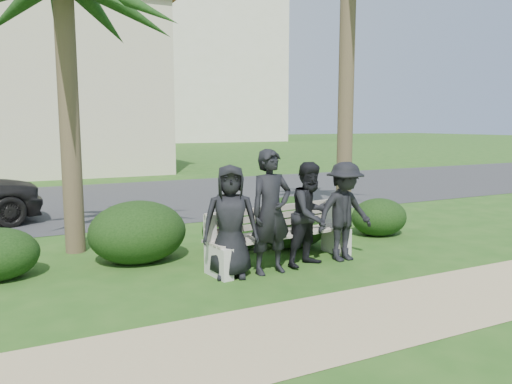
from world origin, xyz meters
TOP-DOWN VIEW (x-y plane):
  - ground at (0.00, 0.00)m, footprint 160.00×160.00m
  - footpath at (0.00, -1.80)m, footprint 30.00×1.60m
  - asphalt_street at (0.00, 8.00)m, footprint 160.00×8.00m
  - stucco_bldg_right at (-1.00, 18.00)m, footprint 8.40×8.40m
  - hotel_tower at (14.00, 55.00)m, footprint 26.00×18.00m
  - park_bench at (0.38, 0.47)m, footprint 2.46×0.88m
  - man_a at (-0.56, 0.20)m, footprint 0.88×0.72m
  - man_b at (0.02, 0.11)m, footprint 0.67×0.46m
  - man_c at (0.72, 0.18)m, footprint 0.89×0.77m
  - man_d at (1.34, 0.19)m, footprint 1.01×0.60m
  - hedge_b at (-1.52, 1.56)m, footprint 1.49×1.23m
  - hedge_c at (0.09, 1.54)m, footprint 1.11×0.92m
  - hedge_e at (1.07, 1.31)m, footprint 1.38×1.14m
  - hedge_f at (3.02, 1.35)m, footprint 1.11×0.92m

SIDE VIEW (x-z plane):
  - ground at x=0.00m, z-range 0.00..0.00m
  - footpath at x=0.00m, z-range -0.01..0.01m
  - asphalt_street at x=0.00m, z-range -0.01..0.01m
  - hedge_f at x=3.02m, z-range 0.00..0.72m
  - hedge_c at x=0.09m, z-range 0.00..0.72m
  - park_bench at x=0.38m, z-range -0.04..0.79m
  - hedge_e at x=1.07m, z-range 0.00..0.90m
  - hedge_b at x=-1.52m, z-range 0.00..0.97m
  - man_d at x=1.34m, z-range 0.00..1.53m
  - man_c at x=0.72m, z-range 0.00..1.55m
  - man_a at x=-0.56m, z-range 0.00..1.56m
  - man_b at x=0.02m, z-range 0.00..1.76m
  - stucco_bldg_right at x=-1.00m, z-range 0.01..7.31m
  - hotel_tower at x=14.00m, z-range -5.24..32.06m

